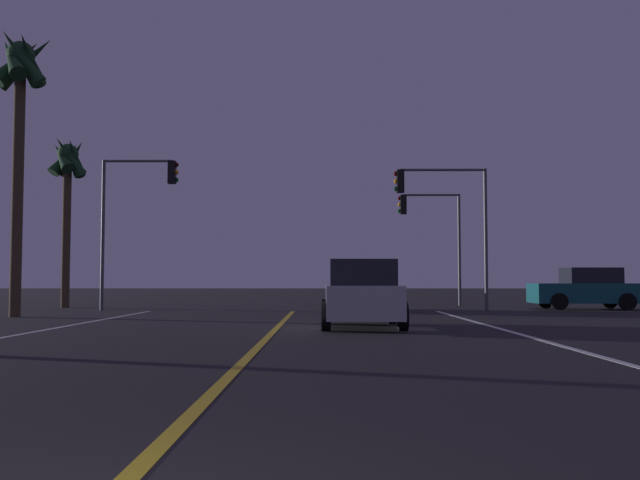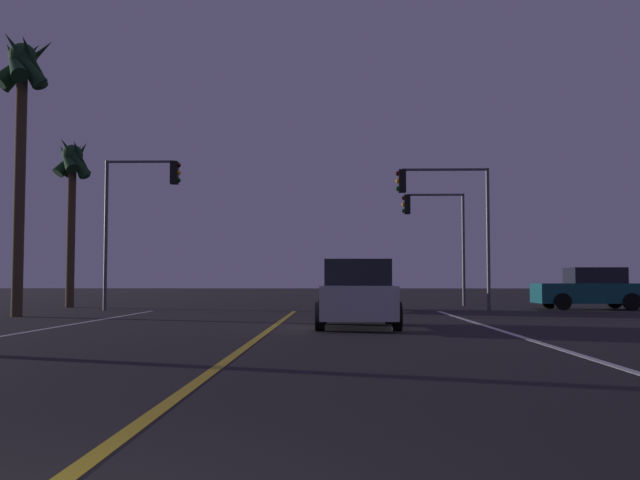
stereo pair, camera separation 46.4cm
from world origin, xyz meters
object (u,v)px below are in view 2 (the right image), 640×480
(car_crossing_side, at_px, (590,289))
(traffic_light_near_left, at_px, (140,200))
(palm_tree_left_far, at_px, (73,172))
(traffic_light_near_right, at_px, (444,204))
(traffic_light_far_right, at_px, (433,222))
(car_lead_same_lane, at_px, (357,295))
(car_ahead_far, at_px, (365,290))
(palm_tree_left_mid, at_px, (22,88))
(street_lamp_right_near, at_px, (625,56))

(car_crossing_side, xyz_separation_m, traffic_light_near_left, (-18.08, -1.45, 3.55))
(traffic_light_near_left, height_order, palm_tree_left_far, palm_tree_left_far)
(traffic_light_near_right, xyz_separation_m, palm_tree_left_far, (-15.82, 3.05, 1.79))
(traffic_light_far_right, distance_m, palm_tree_left_far, 16.46)
(car_crossing_side, relative_size, car_lead_same_lane, 1.00)
(car_ahead_far, relative_size, palm_tree_left_far, 0.57)
(car_lead_same_lane, height_order, palm_tree_left_far, palm_tree_left_far)
(palm_tree_left_mid, distance_m, palm_tree_left_far, 8.07)
(traffic_light_near_right, bearing_deg, car_lead_same_lane, 69.54)
(street_lamp_right_near, bearing_deg, car_lead_same_lane, -40.12)
(car_lead_same_lane, distance_m, traffic_light_far_right, 16.13)
(traffic_light_near_left, xyz_separation_m, traffic_light_far_right, (12.28, 5.50, -0.48))
(street_lamp_right_near, bearing_deg, traffic_light_near_left, -46.52)
(traffic_light_near_left, bearing_deg, traffic_light_near_right, 0.00)
(car_crossing_side, xyz_separation_m, palm_tree_left_mid, (-20.76, -6.21, 6.75))
(palm_tree_left_mid, bearing_deg, traffic_light_far_right, 34.45)
(car_crossing_side, relative_size, traffic_light_far_right, 0.82)
(car_ahead_far, bearing_deg, car_lead_same_lane, 176.74)
(car_lead_same_lane, height_order, traffic_light_far_right, traffic_light_far_right)
(car_crossing_side, bearing_deg, car_lead_same_lane, 49.01)
(palm_tree_left_far, bearing_deg, car_ahead_far, -13.64)
(traffic_light_far_right, bearing_deg, car_lead_same_lane, 75.39)
(car_crossing_side, xyz_separation_m, traffic_light_far_right, (-5.80, 4.05, 3.07))
(street_lamp_right_near, bearing_deg, palm_tree_left_mid, -30.21)
(car_lead_same_lane, height_order, palm_tree_left_mid, palm_tree_left_mid)
(traffic_light_near_left, bearing_deg, street_lamp_right_near, -46.52)
(traffic_light_far_right, bearing_deg, traffic_light_near_right, 86.56)
(car_lead_same_lane, distance_m, palm_tree_left_mid, 13.83)
(traffic_light_far_right, height_order, palm_tree_left_mid, palm_tree_left_mid)
(car_crossing_side, xyz_separation_m, traffic_light_near_right, (-6.13, -1.45, 3.34))
(car_lead_same_lane, bearing_deg, car_crossing_side, -40.99)
(palm_tree_left_mid, relative_size, palm_tree_left_far, 1.26)
(car_crossing_side, relative_size, street_lamp_right_near, 0.48)
(car_ahead_far, distance_m, street_lamp_right_near, 15.55)
(car_crossing_side, distance_m, car_ahead_far, 9.35)
(car_lead_same_lane, height_order, street_lamp_right_near, street_lamp_right_near)
(car_lead_same_lane, distance_m, street_lamp_right_near, 8.20)
(traffic_light_near_right, bearing_deg, car_crossing_side, -166.72)
(car_lead_same_lane, distance_m, car_ahead_far, 9.80)
(traffic_light_near_right, bearing_deg, palm_tree_left_far, -10.92)
(street_lamp_right_near, bearing_deg, traffic_light_far_right, -86.73)
(traffic_light_near_right, bearing_deg, street_lamp_right_near, 95.86)
(car_crossing_side, bearing_deg, street_lamp_right_near, 73.29)
(car_lead_same_lane, relative_size, traffic_light_far_right, 0.82)
(car_ahead_far, height_order, traffic_light_near_right, traffic_light_near_right)
(traffic_light_near_right, distance_m, palm_tree_left_far, 16.21)
(car_lead_same_lane, height_order, traffic_light_near_left, traffic_light_near_left)
(palm_tree_left_far, bearing_deg, traffic_light_near_left, -38.27)
(car_lead_same_lane, distance_m, traffic_light_near_left, 13.33)
(palm_tree_left_mid, height_order, palm_tree_left_far, palm_tree_left_mid)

